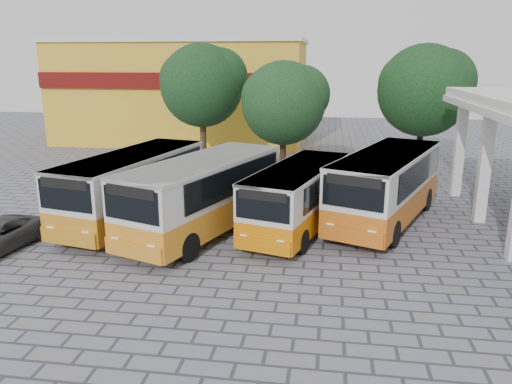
% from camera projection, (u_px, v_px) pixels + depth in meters
% --- Properties ---
extents(ground, '(90.00, 90.00, 0.00)m').
position_uv_depth(ground, '(285.00, 267.00, 16.85)').
color(ground, slate).
rests_on(ground, ground).
extents(shophouse_block, '(20.40, 10.40, 8.30)m').
position_uv_depth(shophouse_block, '(184.00, 91.00, 42.14)').
color(shophouse_block, gold).
rests_on(shophouse_block, ground).
extents(bus_far_left, '(4.15, 8.63, 2.97)m').
position_uv_depth(bus_far_left, '(133.00, 183.00, 21.09)').
color(bus_far_left, '#BE7615').
rests_on(bus_far_left, ground).
extents(bus_centre_left, '(5.21, 8.92, 3.02)m').
position_uv_depth(bus_centre_left, '(204.00, 191.00, 19.71)').
color(bus_centre_left, orange).
rests_on(bus_centre_left, ground).
extents(bus_centre_right, '(4.18, 7.83, 2.66)m').
position_uv_depth(bus_centre_right, '(299.00, 194.00, 20.11)').
color(bus_centre_right, '#CD6D00').
rests_on(bus_centre_right, ground).
extents(bus_far_right, '(5.53, 9.01, 3.03)m').
position_uv_depth(bus_far_right, '(387.00, 183.00, 21.00)').
color(bus_far_right, '#BD5810').
rests_on(bus_far_right, ground).
extents(tree_left, '(5.55, 5.28, 7.79)m').
position_uv_depth(tree_left, '(203.00, 83.00, 31.70)').
color(tree_left, '#48321E').
rests_on(tree_left, ground).
extents(tree_middle, '(5.02, 4.78, 6.75)m').
position_uv_depth(tree_middle, '(285.00, 100.00, 28.40)').
color(tree_middle, '#372718').
rests_on(tree_middle, ground).
extents(tree_right, '(5.88, 5.60, 7.73)m').
position_uv_depth(tree_right, '(425.00, 87.00, 30.31)').
color(tree_right, black).
rests_on(tree_right, ground).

